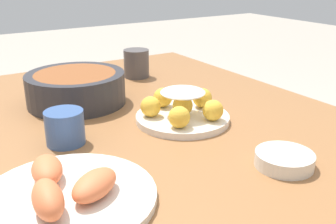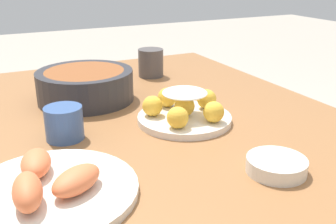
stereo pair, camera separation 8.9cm
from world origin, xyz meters
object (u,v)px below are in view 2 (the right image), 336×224
(cake_plate, at_px, (184,111))
(serving_bowl, at_px, (85,84))
(dining_table, at_px, (151,167))
(cup_far, at_px, (64,123))
(seafood_platter, at_px, (50,187))
(cup_near, at_px, (151,63))
(sauce_bowl, at_px, (276,165))

(cake_plate, xyz_separation_m, serving_bowl, (0.26, 0.17, 0.02))
(dining_table, distance_m, serving_bowl, 0.33)
(cup_far, bearing_deg, serving_bowl, -25.12)
(cake_plate, bearing_deg, serving_bowl, 32.94)
(seafood_platter, relative_size, cup_near, 3.11)
(serving_bowl, height_order, cup_near, cup_near)
(cake_plate, xyz_separation_m, cup_far, (0.03, 0.28, 0.01))
(seafood_platter, bearing_deg, dining_table, -58.31)
(serving_bowl, distance_m, cup_far, 0.26)
(sauce_bowl, relative_size, cup_far, 1.35)
(dining_table, distance_m, cup_far, 0.22)
(dining_table, xyz_separation_m, sauce_bowl, (-0.25, -0.14, 0.10))
(cake_plate, xyz_separation_m, sauce_bowl, (-0.29, -0.04, -0.01))
(cup_near, distance_m, cup_far, 0.53)
(sauce_bowl, bearing_deg, cake_plate, 7.09)
(serving_bowl, height_order, cup_far, serving_bowl)
(cake_plate, relative_size, sauce_bowl, 2.05)
(cake_plate, bearing_deg, dining_table, 109.34)
(serving_bowl, height_order, seafood_platter, serving_bowl)
(cake_plate, relative_size, serving_bowl, 0.86)
(cup_near, bearing_deg, serving_bowl, 119.52)
(seafood_platter, xyz_separation_m, cup_far, (0.21, -0.07, 0.02))
(dining_table, bearing_deg, cup_near, -23.94)
(sauce_bowl, distance_m, seafood_platter, 0.40)
(dining_table, bearing_deg, cup_far, 69.44)
(sauce_bowl, height_order, cup_near, cup_near)
(seafood_platter, bearing_deg, cup_far, -18.21)
(seafood_platter, xyz_separation_m, cup_near, (0.59, -0.44, 0.03))
(serving_bowl, xyz_separation_m, sauce_bowl, (-0.55, -0.20, -0.03))
(dining_table, height_order, serving_bowl, serving_bowl)
(serving_bowl, bearing_deg, sauce_bowl, -159.55)
(seafood_platter, distance_m, cup_near, 0.74)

